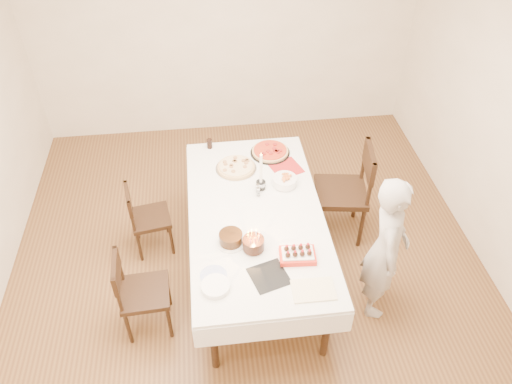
{
  "coord_description": "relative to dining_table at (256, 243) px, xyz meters",
  "views": [
    {
      "loc": [
        -0.31,
        -3.03,
        3.7
      ],
      "look_at": [
        0.07,
        0.02,
        0.99
      ],
      "focal_mm": 35.0,
      "sensor_mm": 36.0,
      "label": 1
    }
  ],
  "objects": [
    {
      "name": "taper_candle",
      "position": [
        0.08,
        0.32,
        0.58
      ],
      "size": [
        0.09,
        0.09,
        0.4
      ],
      "primitive_type": "cylinder",
      "rotation": [
        0.0,
        0.0,
        0.07
      ],
      "color": "white",
      "rests_on": "dining_table"
    },
    {
      "name": "pizza_pepperoni",
      "position": [
        0.24,
        0.83,
        0.4
      ],
      "size": [
        0.41,
        0.41,
        0.04
      ],
      "primitive_type": "cylinder",
      "rotation": [
        0.0,
        0.0,
        0.07
      ],
      "color": "red",
      "rests_on": "dining_table"
    },
    {
      "name": "chair_left_savory",
      "position": [
        -0.96,
        0.44,
        0.01
      ],
      "size": [
        0.45,
        0.45,
        0.77
      ],
      "primitive_type": null,
      "rotation": [
        0.0,
        0.0,
        3.31
      ],
      "color": "black",
      "rests_on": "floor"
    },
    {
      "name": "box_lid",
      "position": [
        0.32,
        -0.86,
        0.38
      ],
      "size": [
        0.32,
        0.22,
        0.03
      ],
      "primitive_type": "cube",
      "rotation": [
        0.0,
        0.0,
        -0.02
      ],
      "color": "beige",
      "rests_on": "dining_table"
    },
    {
      "name": "birthday_cake",
      "position": [
        -0.07,
        -0.4,
        0.47
      ],
      "size": [
        0.19,
        0.19,
        0.16
      ],
      "primitive_type": "cylinder",
      "rotation": [
        0.0,
        0.0,
        0.12
      ],
      "color": "#3C1E10",
      "rests_on": "dining_table"
    },
    {
      "name": "shaker_pair",
      "position": [
        0.05,
        0.22,
        0.42
      ],
      "size": [
        0.09,
        0.09,
        0.09
      ],
      "primitive_type": null,
      "rotation": [
        0.0,
        0.0,
        -0.1
      ],
      "color": "white",
      "rests_on": "dining_table"
    },
    {
      "name": "strawberry_box",
      "position": [
        0.26,
        -0.54,
        0.41
      ],
      "size": [
        0.29,
        0.21,
        0.07
      ],
      "primitive_type": null,
      "rotation": [
        0.0,
        0.0,
        -0.07
      ],
      "color": "red",
      "rests_on": "dining_table"
    },
    {
      "name": "cola_glass",
      "position": [
        -0.34,
        0.99,
        0.42
      ],
      "size": [
        0.07,
        0.07,
        0.1
      ],
      "primitive_type": "cylinder",
      "rotation": [
        0.0,
        0.0,
        0.42
      ],
      "color": "black",
      "rests_on": "dining_table"
    },
    {
      "name": "wall_back",
      "position": [
        -0.07,
        2.48,
        0.98
      ],
      "size": [
        4.5,
        0.04,
        2.7
      ],
      "primitive_type": "cube",
      "color": "beige",
      "rests_on": "floor"
    },
    {
      "name": "floor",
      "position": [
        -0.07,
        -0.02,
        -0.38
      ],
      "size": [
        5.0,
        5.0,
        0.0
      ],
      "primitive_type": "plane",
      "color": "brown",
      "rests_on": "ground"
    },
    {
      "name": "chair_left_dessert",
      "position": [
        -0.97,
        -0.47,
        0.04
      ],
      "size": [
        0.44,
        0.44,
        0.83
      ],
      "primitive_type": null,
      "rotation": [
        0.0,
        0.0,
        3.19
      ],
      "color": "black",
      "rests_on": "floor"
    },
    {
      "name": "plate_stack",
      "position": [
        -0.39,
        -0.76,
        0.4
      ],
      "size": [
        0.26,
        0.26,
        0.05
      ],
      "primitive_type": "cylinder",
      "rotation": [
        0.0,
        0.0,
        0.26
      ],
      "color": "white",
      "rests_on": "dining_table"
    },
    {
      "name": "china_plate",
      "position": [
        -0.4,
        -0.64,
        0.38
      ],
      "size": [
        0.26,
        0.26,
        0.01
      ],
      "primitive_type": "cylinder",
      "rotation": [
        0.0,
        0.0,
        0.29
      ],
      "color": "white",
      "rests_on": "dining_table"
    },
    {
      "name": "pasta_bowl",
      "position": [
        0.3,
        0.34,
        0.42
      ],
      "size": [
        0.29,
        0.29,
        0.07
      ],
      "primitive_type": "cylinder",
      "rotation": [
        0.0,
        0.0,
        -0.38
      ],
      "color": "white",
      "rests_on": "dining_table"
    },
    {
      "name": "layer_cake",
      "position": [
        -0.24,
        -0.31,
        0.42
      ],
      "size": [
        0.31,
        0.31,
        0.1
      ],
      "primitive_type": "cylinder",
      "rotation": [
        0.0,
        0.0,
        0.36
      ],
      "color": "#311C0C",
      "rests_on": "dining_table"
    },
    {
      "name": "person",
      "position": [
        1.0,
        -0.49,
        0.33
      ],
      "size": [
        0.47,
        0.59,
        1.41
      ],
      "primitive_type": "imported",
      "rotation": [
        0.0,
        0.0,
        1.28
      ],
      "color": "beige",
      "rests_on": "floor"
    },
    {
      "name": "pizza_white",
      "position": [
        -0.11,
        0.62,
        0.4
      ],
      "size": [
        0.49,
        0.49,
        0.04
      ],
      "primitive_type": "cylinder",
      "rotation": [
        0.0,
        0.0,
        -0.34
      ],
      "color": "beige",
      "rests_on": "dining_table"
    },
    {
      "name": "red_placemat",
      "position": [
        0.36,
        0.58,
        0.38
      ],
      "size": [
        0.34,
        0.34,
        0.01
      ],
      "primitive_type": "cube",
      "rotation": [
        0.0,
        0.0,
        0.35
      ],
      "color": "#B21E1E",
      "rests_on": "dining_table"
    },
    {
      "name": "chair_right_savory",
      "position": [
        0.88,
        0.43,
        0.14
      ],
      "size": [
        0.6,
        0.6,
        1.03
      ],
      "primitive_type": null,
      "rotation": [
        0.0,
        0.0,
        -0.15
      ],
      "color": "black",
      "rests_on": "floor"
    },
    {
      "name": "dining_table",
      "position": [
        0.0,
        0.0,
        0.0
      ],
      "size": [
        1.73,
        2.38,
        0.75
      ],
      "primitive_type": "cube",
      "rotation": [
        0.0,
        0.0,
        -0.3
      ],
      "color": "white",
      "rests_on": "floor"
    },
    {
      "name": "cake_board",
      "position": [
        0.01,
        -0.69,
        0.38
      ],
      "size": [
        0.34,
        0.34,
        0.01
      ],
      "primitive_type": "cube",
      "rotation": [
        0.0,
        0.0,
        0.29
      ],
      "color": "black",
      "rests_on": "dining_table"
    }
  ]
}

